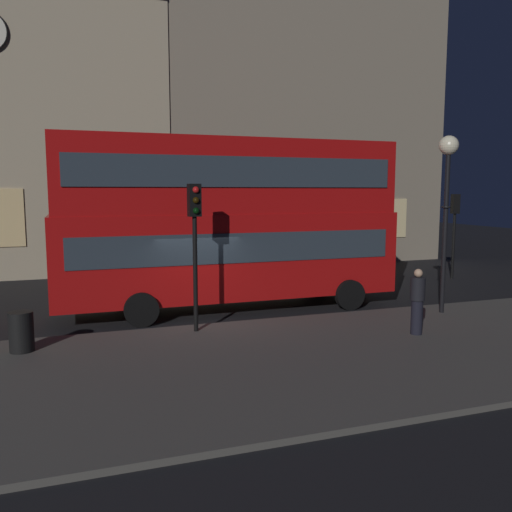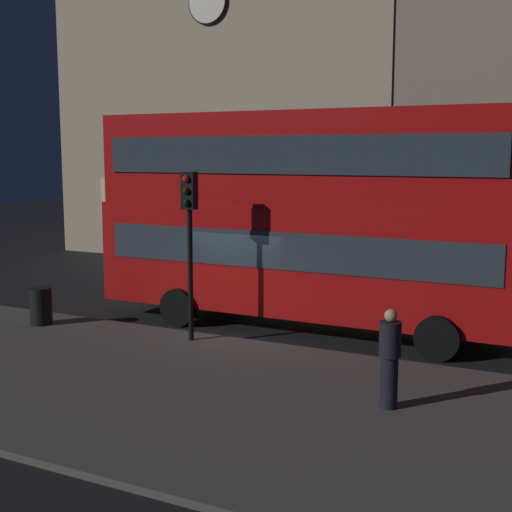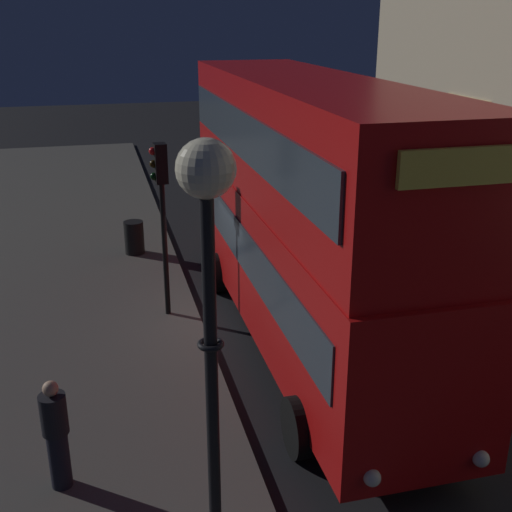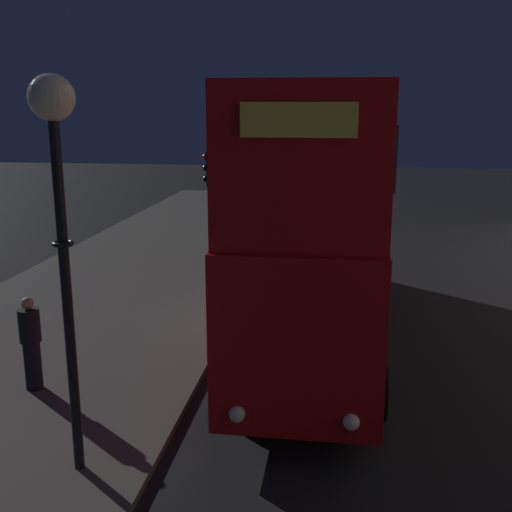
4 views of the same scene
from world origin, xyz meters
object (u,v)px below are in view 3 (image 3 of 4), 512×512
object	(u,v)px
pedestrian	(56,434)
street_lamp	(208,259)
litter_bin	(134,237)
double_decker_bus	(305,204)
traffic_light_near_kerb	(161,194)

from	to	relation	value
pedestrian	street_lamp	bearing A→B (deg)	145.20
pedestrian	litter_bin	size ratio (longest dim) A/B	1.84
double_decker_bus	pedestrian	xyz separation A→B (m)	(3.68, -4.86, -2.02)
street_lamp	litter_bin	xyz separation A→B (m)	(-11.93, -0.11, -3.72)
traffic_light_near_kerb	street_lamp	world-z (taller)	street_lamp
double_decker_bus	litter_bin	bearing A→B (deg)	-152.44
traffic_light_near_kerb	litter_bin	xyz separation A→B (m)	(-4.25, -0.43, -2.35)
double_decker_bus	street_lamp	xyz separation A→B (m)	(5.96, -3.00, 1.29)
pedestrian	litter_bin	world-z (taller)	pedestrian
traffic_light_near_kerb	litter_bin	size ratio (longest dim) A/B	4.16
litter_bin	traffic_light_near_kerb	bearing A→B (deg)	5.72
traffic_light_near_kerb	litter_bin	bearing A→B (deg)	-179.13
traffic_light_near_kerb	litter_bin	world-z (taller)	traffic_light_near_kerb
traffic_light_near_kerb	pedestrian	world-z (taller)	traffic_light_near_kerb
litter_bin	pedestrian	bearing A→B (deg)	-10.27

